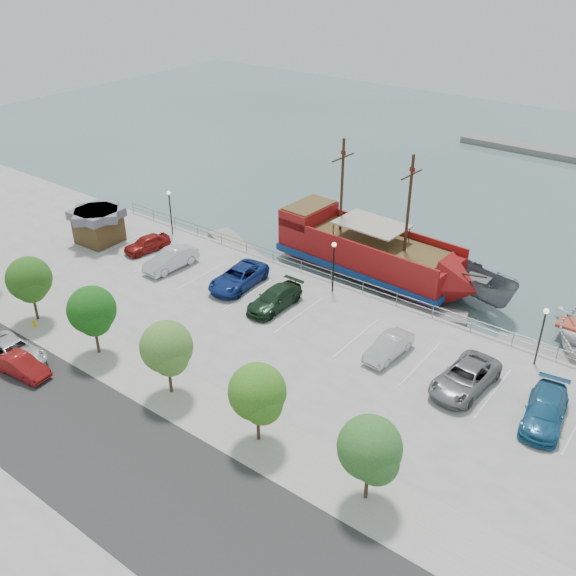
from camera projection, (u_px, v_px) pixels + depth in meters
The scene contains 29 objects.
ground at pixel (282, 339), 46.70m from camera, with size 160.00×160.00×0.00m, color #4D6367.
land_slab at pixel (26, 520), 31.94m from camera, with size 100.00×58.00×1.20m, color gray.
street at pixel (105, 454), 35.10m from camera, with size 100.00×8.00×0.04m, color #2E2D2D.
sidewalk at pixel (183, 398), 39.27m from camera, with size 100.00×4.00×0.05m, color #9E988E.
seawall_railing at pixel (342, 279), 51.37m from camera, with size 50.00×0.06×1.00m.
pirate_ship at pixel (381, 257), 53.80m from camera, with size 18.83×6.11×11.79m.
patrol_boat at pixel (477, 287), 50.46m from camera, with size 2.84×7.54×2.92m, color slate.
dock_west at pixel (235, 247), 59.59m from camera, with size 7.76×2.22×0.44m, color gray.
dock_mid at pixel (424, 313), 49.48m from camera, with size 6.58×1.88×0.38m, color slate.
dock_east at pixel (548, 356), 44.49m from camera, with size 7.14×2.04×0.41m, color gray.
shed at pixel (98, 225), 57.95m from camera, with size 3.92×3.92×3.11m.
street_van at pixel (13, 351), 42.33m from camera, with size 2.37×5.15×1.43m, color silver.
street_sedan at pixel (21, 366), 41.05m from camera, with size 1.42×4.06×1.34m, color maroon.
fire_hydrant at pixel (34, 323), 45.96m from camera, with size 0.24×0.24×0.69m.
lamp_post_left at pixel (170, 205), 58.72m from camera, with size 0.36×0.36×4.28m.
lamp_post_mid at pixel (334, 258), 49.27m from camera, with size 0.36×0.36×4.28m.
lamp_post_right at pixel (543, 327), 40.87m from camera, with size 0.36×0.36×4.28m.
tree_b at pixel (30, 281), 45.40m from camera, with size 3.30×3.20×5.00m.
tree_c at pixel (92, 312), 41.72m from camera, with size 3.30×3.20×5.00m.
tree_d at pixel (167, 350), 38.04m from camera, with size 3.30×3.20×5.00m.
tree_e at pixel (258, 395), 34.37m from camera, with size 3.30×3.20×5.00m.
tree_f at pixel (371, 451), 30.69m from camera, with size 3.30×3.20×5.00m.
parked_car_a at pixel (147, 243), 56.74m from camera, with size 1.69×4.21×1.43m, color maroon.
parked_car_b at pixel (171, 259), 53.79m from camera, with size 1.73×4.95×1.63m, color silver.
parked_car_c at pixel (238, 277), 51.11m from camera, with size 2.62×5.68×1.58m, color navy.
parked_car_d at pixel (275, 299), 48.27m from camera, with size 2.09×5.14×1.49m, color black.
parked_car_f at pixel (389, 347), 42.82m from camera, with size 1.49×4.28×1.41m, color silver.
parked_car_g at pixel (465, 378), 39.76m from camera, with size 2.62×5.68×1.58m, color slate.
parked_car_h at pixel (545, 410), 37.08m from camera, with size 2.19×5.38×1.56m, color #1F5C87.
Camera 1 is at (23.75, -30.71, 25.23)m, focal length 40.00 mm.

